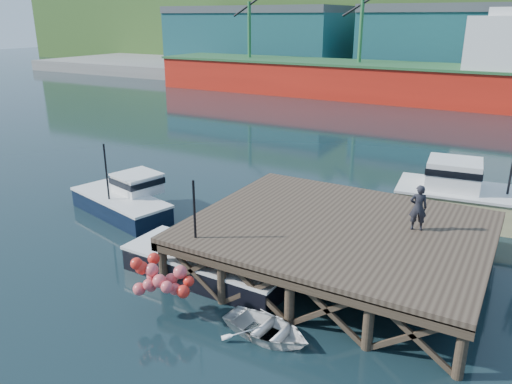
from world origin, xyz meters
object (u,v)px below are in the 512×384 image
Objects in this scene: boat_black at (212,257)px; dinghy at (267,329)px; trawler at (492,198)px; boat_navy at (125,199)px; dockworker at (418,208)px.

boat_black is 4.98m from dinghy.
trawler is at bearing 53.18° from boat_black.
trawler reaches higher than boat_navy.
dinghy is at bearing -116.77° from trawler.
boat_black is at bearing -135.03° from trawler.
dockworker is at bearing 30.87° from boat_black.
dinghy is (-5.47, -14.77, -1.05)m from trawler.
trawler is 5.41× the size of dockworker.
trawler reaches higher than dinghy.
boat_navy is 8.88m from boat_black.
boat_navy is 13.78m from dinghy.
dockworker is (7.37, 4.11, 2.26)m from boat_black.
boat_black is 8.74m from dockworker.
trawler is 8.40m from dockworker.
boat_navy reaches higher than dinghy.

